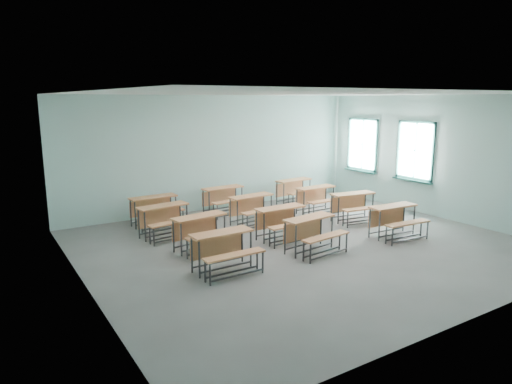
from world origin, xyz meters
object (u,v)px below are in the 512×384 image
Objects in this scene: desk_unit_r1c0 at (202,228)px; desk_unit_r2c2 at (318,196)px; desk_unit_r2c1 at (254,205)px; desk_unit_r3c2 at (296,188)px; desk_unit_r3c1 at (225,196)px; desk_unit_r3c0 at (155,206)px; desk_unit_r1c2 at (355,203)px; desk_unit_r1c1 at (283,218)px; desk_unit_r0c2 at (396,216)px; desk_unit_r0c0 at (225,246)px; desk_unit_r2c0 at (165,216)px; desk_unit_r0c1 at (313,229)px.

desk_unit_r1c0 and desk_unit_r2c2 have the same top height.
desk_unit_r2c1 and desk_unit_r2c2 have the same top height.
desk_unit_r3c1 is at bearing 172.44° from desk_unit_r3c2.
desk_unit_r3c1 is (1.87, 2.49, 0.00)m from desk_unit_r1c0.
desk_unit_r2c1 is 1.03× the size of desk_unit_r3c0.
desk_unit_r1c2 is 5.04m from desk_unit_r3c0.
desk_unit_r1c2 is at bearing 5.79° from desk_unit_r1c1.
desk_unit_r0c2 and desk_unit_r1c2 have the same top height.
desk_unit_r1c1 and desk_unit_r3c1 have the same top height.
desk_unit_r1c0 is at bearing -155.20° from desk_unit_r2c1.
desk_unit_r0c0 is at bearing -92.74° from desk_unit_r3c0.
desk_unit_r0c2 is 5.22m from desk_unit_r2c0.
desk_unit_r3c1 is (2.04, 0.15, 0.00)m from desk_unit_r3c0.
desk_unit_r0c0 is at bearing -122.86° from desk_unit_r3c1.
desk_unit_r1c1 and desk_unit_r2c2 have the same top height.
desk_unit_r1c2 is (0.20, 1.51, 0.00)m from desk_unit_r0c2.
desk_unit_r0c1 is 4.43m from desk_unit_r3c2.
desk_unit_r0c0 is 1.00× the size of desk_unit_r1c1.
desk_unit_r2c2 is (4.05, 1.16, 0.00)m from desk_unit_r1c0.
desk_unit_r0c2 is at bearing -65.31° from desk_unit_r3c1.
desk_unit_r3c1 is (-2.18, 1.33, 0.00)m from desk_unit_r2c2.
desk_unit_r0c1 is 1.00× the size of desk_unit_r2c0.
desk_unit_r0c0 is 0.95× the size of desk_unit_r2c1.
desk_unit_r1c1 is at bearing -95.03° from desk_unit_r3c1.
desk_unit_r0c2 and desk_unit_r2c0 have the same top height.
desk_unit_r3c2 is at bearing -1.45° from desk_unit_r3c0.
desk_unit_r0c0 and desk_unit_r1c1 have the same top height.
desk_unit_r0c2 is at bearing -98.10° from desk_unit_r3c2.
desk_unit_r2c1 is at bearing -31.82° from desk_unit_r3c0.
desk_unit_r1c2 is at bearing -31.49° from desk_unit_r2c1.
desk_unit_r1c0 is 1.07× the size of desk_unit_r1c1.
desk_unit_r1c1 is 1.42m from desk_unit_r2c1.
desk_unit_r1c2 is 4.78m from desk_unit_r2c0.
desk_unit_r0c0 is 0.95× the size of desk_unit_r3c2.
desk_unit_r2c2 is at bearing 94.69° from desk_unit_r0c2.
desk_unit_r1c2 is 1.02× the size of desk_unit_r3c2.
desk_unit_r0c2 is 0.98× the size of desk_unit_r2c1.
desk_unit_r0c0 is at bearing -136.63° from desk_unit_r2c1.
desk_unit_r0c0 is 0.94× the size of desk_unit_r0c1.
desk_unit_r2c0 is at bearing -99.93° from desk_unit_r3c0.
desk_unit_r0c2 is (4.27, -0.21, 0.00)m from desk_unit_r0c0.
desk_unit_r2c0 is (-2.14, 1.57, 0.00)m from desk_unit_r1c1.
desk_unit_r1c0 is 4.89m from desk_unit_r3c2.
desk_unit_r0c0 is at bearing -153.56° from desk_unit_r1c1.
desk_unit_r1c2 is at bearing -94.71° from desk_unit_r3c2.
desk_unit_r0c2 is (2.24, -0.20, 0.00)m from desk_unit_r0c1.
desk_unit_r0c2 is 4.37m from desk_unit_r1c0.
desk_unit_r3c0 is (-4.21, 1.17, 0.00)m from desk_unit_r2c2.
desk_unit_r2c2 is at bearing 8.50° from desk_unit_r1c0.
desk_unit_r0c2 is at bearing -56.52° from desk_unit_r2c1.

